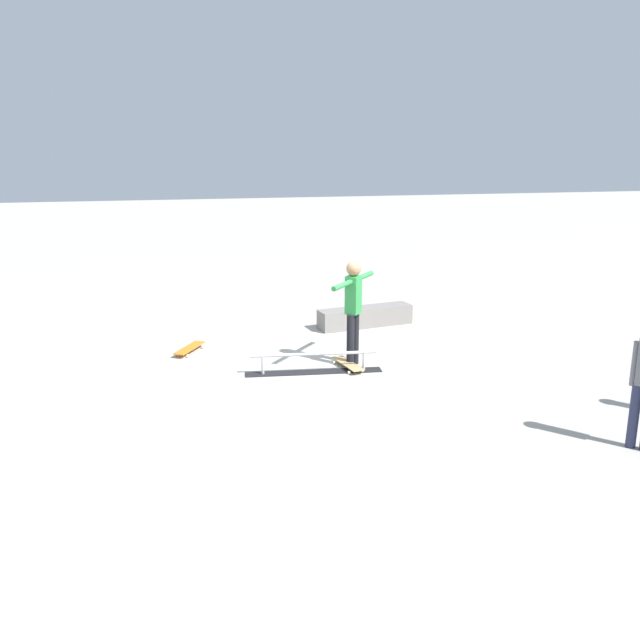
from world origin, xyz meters
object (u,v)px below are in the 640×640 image
object	(u,v)px
skater_main	(353,306)
skateboard_main	(348,364)
skate_ledge	(365,317)
grind_rail	(314,364)
loose_skateboard_orange	(190,348)

from	to	relation	value
skater_main	skateboard_main	world-z (taller)	skater_main
skate_ledge	skater_main	world-z (taller)	skater_main
grind_rail	skate_ledge	distance (m)	2.92
skater_main	loose_skateboard_orange	xyz separation A→B (m)	(2.61, -1.22, -0.93)
skate_ledge	loose_skateboard_orange	bearing A→B (deg)	16.68
skate_ledge	skater_main	xyz separation A→B (m)	(0.82, 2.25, 0.82)
skateboard_main	grind_rail	bearing A→B (deg)	85.87
skateboard_main	loose_skateboard_orange	distance (m)	2.85
skate_ledge	skateboard_main	distance (m)	2.58
grind_rail	skateboard_main	size ratio (longest dim) A/B	2.66
grind_rail	skateboard_main	world-z (taller)	grind_rail
skate_ledge	skateboard_main	world-z (taller)	skate_ledge
skate_ledge	skateboard_main	bearing A→B (deg)	68.72
skateboard_main	skater_main	bearing A→B (deg)	-50.43
skateboard_main	loose_skateboard_orange	xyz separation A→B (m)	(2.50, -1.37, 0.00)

